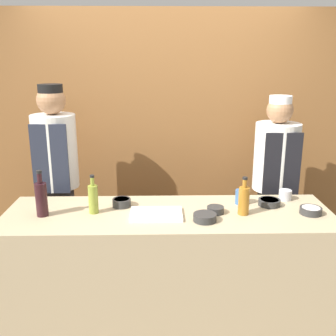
# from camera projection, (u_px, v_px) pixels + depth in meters

# --- Properties ---
(ground_plane) EXTENTS (14.00, 14.00, 0.00)m
(ground_plane) POSITION_uv_depth(u_px,v_px,m) (168.00, 330.00, 2.96)
(ground_plane) COLOR #756651
(cabinet_wall) EXTENTS (3.40, 0.18, 2.40)m
(cabinet_wall) POSITION_uv_depth(u_px,v_px,m) (166.00, 141.00, 3.77)
(cabinet_wall) COLOR brown
(cabinet_wall) RESTS_ON ground_plane
(counter) EXTENTS (2.26, 0.68, 0.95)m
(counter) POSITION_uv_depth(u_px,v_px,m) (168.00, 274.00, 2.83)
(counter) COLOR tan
(counter) RESTS_ON ground_plane
(sauce_bowl_yellow) EXTENTS (0.15, 0.15, 0.05)m
(sauce_bowl_yellow) POSITION_uv_depth(u_px,v_px,m) (205.00, 217.00, 2.55)
(sauce_bowl_yellow) COLOR #2D2D2D
(sauce_bowl_yellow) RESTS_ON counter
(sauce_bowl_green) EXTENTS (0.13, 0.13, 0.06)m
(sauce_bowl_green) POSITION_uv_depth(u_px,v_px,m) (122.00, 202.00, 2.80)
(sauce_bowl_green) COLOR #2D2D2D
(sauce_bowl_green) RESTS_ON counter
(sauce_bowl_orange) EXTENTS (0.16, 0.16, 0.05)m
(sauce_bowl_orange) POSITION_uv_depth(u_px,v_px,m) (269.00, 202.00, 2.82)
(sauce_bowl_orange) COLOR #2D2D2D
(sauce_bowl_orange) RESTS_ON counter
(sauce_bowl_purple) EXTENTS (0.12, 0.12, 0.05)m
(sauce_bowl_purple) POSITION_uv_depth(u_px,v_px,m) (215.00, 210.00, 2.68)
(sauce_bowl_purple) COLOR #2D2D2D
(sauce_bowl_purple) RESTS_ON counter
(sauce_bowl_white) EXTENTS (0.15, 0.15, 0.05)m
(sauce_bowl_white) POSITION_uv_depth(u_px,v_px,m) (311.00, 210.00, 2.67)
(sauce_bowl_white) COLOR #2D2D2D
(sauce_bowl_white) RESTS_ON counter
(cutting_board) EXTENTS (0.35, 0.24, 0.02)m
(cutting_board) POSITION_uv_depth(u_px,v_px,m) (156.00, 214.00, 2.64)
(cutting_board) COLOR white
(cutting_board) RESTS_ON counter
(bottle_oil) EXTENTS (0.07, 0.07, 0.27)m
(bottle_oil) POSITION_uv_depth(u_px,v_px,m) (93.00, 198.00, 2.66)
(bottle_oil) COLOR olive
(bottle_oil) RESTS_ON counter
(bottle_amber) EXTENTS (0.07, 0.07, 0.26)m
(bottle_amber) POSITION_uv_depth(u_px,v_px,m) (244.00, 200.00, 2.64)
(bottle_amber) COLOR #9E661E
(bottle_amber) RESTS_ON counter
(bottle_wine) EXTENTS (0.08, 0.08, 0.32)m
(bottle_wine) POSITION_uv_depth(u_px,v_px,m) (41.00, 198.00, 2.61)
(bottle_wine) COLOR black
(bottle_wine) RESTS_ON counter
(cup_steel) EXTENTS (0.09, 0.09, 0.08)m
(cup_steel) POSITION_uv_depth(u_px,v_px,m) (285.00, 195.00, 2.93)
(cup_steel) COLOR #B7B7BC
(cup_steel) RESTS_ON counter
(cup_blue) EXTENTS (0.09, 0.09, 0.10)m
(cup_blue) POSITION_uv_depth(u_px,v_px,m) (241.00, 197.00, 2.84)
(cup_blue) COLOR #386093
(cup_blue) RESTS_ON counter
(chef_left) EXTENTS (0.36, 0.36, 1.78)m
(chef_left) POSITION_uv_depth(u_px,v_px,m) (58.00, 182.00, 3.30)
(chef_left) COLOR #28282D
(chef_left) RESTS_ON ground_plane
(chef_right) EXTENTS (0.37, 0.37, 1.68)m
(chef_right) POSITION_uv_depth(u_px,v_px,m) (274.00, 187.00, 3.35)
(chef_right) COLOR #28282D
(chef_right) RESTS_ON ground_plane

